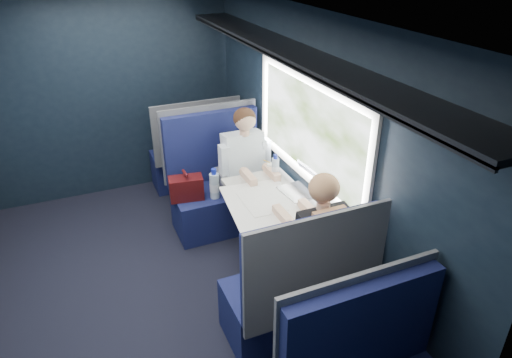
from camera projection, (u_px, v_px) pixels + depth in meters
name	position (u px, v px, depth m)	size (l,w,h in m)	color
ground	(162.00, 294.00, 4.00)	(2.80, 4.20, 0.01)	black
room_shell	(145.00, 137.00, 3.31)	(3.00, 4.40, 2.40)	black
table	(270.00, 205.00, 4.05)	(0.62, 1.00, 0.74)	#54565E
seat_bay_near	(218.00, 189.00, 4.80)	(1.08, 0.62, 1.26)	#0D103A
seat_bay_far	(296.00, 294.00, 3.39)	(1.04, 0.62, 1.26)	#0D103A
seat_row_front	(195.00, 155.00, 5.56)	(1.04, 0.51, 1.16)	#0D103A
man	(247.00, 166.00, 4.61)	(0.53, 0.56, 1.32)	black
woman	(317.00, 240.00, 3.46)	(0.53, 0.56, 1.32)	black
papers	(262.00, 205.00, 3.89)	(0.57, 0.82, 0.01)	white
laptop	(303.00, 185.00, 4.07)	(0.27, 0.35, 0.25)	silver
bottle_small	(275.00, 167.00, 4.29)	(0.07, 0.07, 0.24)	silver
cup	(270.00, 168.00, 4.42)	(0.07, 0.07, 0.09)	white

